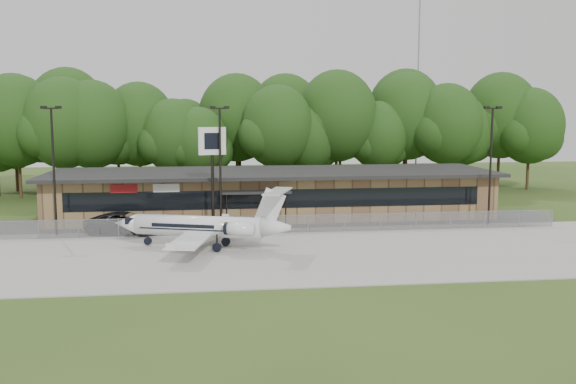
{
  "coord_description": "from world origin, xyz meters",
  "views": [
    {
      "loc": [
        -6.15,
        -35.46,
        9.96
      ],
      "look_at": [
        -0.05,
        12.0,
        3.79
      ],
      "focal_mm": 40.0,
      "sensor_mm": 36.0,
      "label": 1
    }
  ],
  "objects": [
    {
      "name": "light_pole_right",
      "position": [
        18.0,
        16.5,
        5.98
      ],
      "size": [
        1.55,
        0.3,
        10.23
      ],
      "color": "black",
      "rests_on": "ground"
    },
    {
      "name": "fence",
      "position": [
        0.0,
        15.0,
        0.78
      ],
      "size": [
        46.0,
        0.04,
        1.52
      ],
      "color": "gray",
      "rests_on": "ground"
    },
    {
      "name": "apron",
      "position": [
        0.0,
        8.0,
        0.04
      ],
      "size": [
        64.0,
        18.0,
        0.08
      ],
      "primitive_type": "cube",
      "color": "#9E9B93",
      "rests_on": "ground"
    },
    {
      "name": "business_jet",
      "position": [
        -6.28,
        9.98,
        1.61
      ],
      "size": [
        13.21,
        11.82,
        4.5
      ],
      "rotation": [
        0.0,
        0.0,
        -0.33
      ],
      "color": "white",
      "rests_on": "ground"
    },
    {
      "name": "treeline",
      "position": [
        0.0,
        42.0,
        7.5
      ],
      "size": [
        72.0,
        12.0,
        15.0
      ],
      "primitive_type": null,
      "color": "#1E3711",
      "rests_on": "ground"
    },
    {
      "name": "suv",
      "position": [
        -12.62,
        16.53,
        0.88
      ],
      "size": [
        6.83,
        4.28,
        1.76
      ],
      "primitive_type": "imported",
      "rotation": [
        0.0,
        0.0,
        1.34
      ],
      "color": "#2A2A2C",
      "rests_on": "ground"
    },
    {
      "name": "parking_lot",
      "position": [
        0.0,
        19.5,
        0.03
      ],
      "size": [
        50.0,
        9.0,
        0.06
      ],
      "primitive_type": "cube",
      "color": "#383835",
      "rests_on": "ground"
    },
    {
      "name": "radio_mast",
      "position": [
        22.0,
        48.0,
        12.5
      ],
      "size": [
        0.2,
        0.2,
        25.0
      ],
      "primitive_type": "cylinder",
      "color": "gray",
      "rests_on": "ground"
    },
    {
      "name": "ground",
      "position": [
        0.0,
        0.0,
        0.0
      ],
      "size": [
        160.0,
        160.0,
        0.0
      ],
      "primitive_type": "plane",
      "color": "#2F4A1A",
      "rests_on": "ground"
    },
    {
      "name": "pole_sign",
      "position": [
        -5.63,
        16.79,
        6.54
      ],
      "size": [
        2.25,
        0.68,
        8.54
      ],
      "rotation": [
        0.0,
        0.0,
        0.19
      ],
      "color": "black",
      "rests_on": "ground"
    },
    {
      "name": "terminal",
      "position": [
        -0.0,
        23.94,
        2.18
      ],
      "size": [
        41.0,
        11.65,
        4.3
      ],
      "color": "olive",
      "rests_on": "ground"
    },
    {
      "name": "light_pole_mid",
      "position": [
        -5.0,
        16.5,
        5.98
      ],
      "size": [
        1.55,
        0.3,
        10.23
      ],
      "color": "black",
      "rests_on": "ground"
    },
    {
      "name": "light_pole_left",
      "position": [
        -18.0,
        16.5,
        5.98
      ],
      "size": [
        1.55,
        0.3,
        10.23
      ],
      "color": "black",
      "rests_on": "ground"
    }
  ]
}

